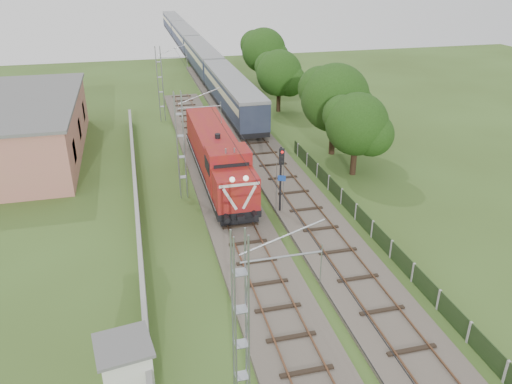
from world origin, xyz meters
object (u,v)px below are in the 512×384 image
object	(u,v)px
signal_post	(281,169)
relay_hut	(126,365)
locomotive	(217,155)
coach_rake	(192,45)

from	to	relation	value
signal_post	relay_hut	world-z (taller)	signal_post
locomotive	signal_post	xyz separation A→B (m)	(3.17, -6.84, 1.22)
signal_post	relay_hut	size ratio (longest dim) A/B	1.97
coach_rake	relay_hut	size ratio (longest dim) A/B	36.09
locomotive	relay_hut	bearing A→B (deg)	-110.17
coach_rake	signal_post	size ratio (longest dim) A/B	18.28
locomotive	signal_post	size ratio (longest dim) A/B	3.37
relay_hut	signal_post	bearing A→B (deg)	51.52
locomotive	coach_rake	distance (m)	53.41
signal_post	relay_hut	distance (m)	17.14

